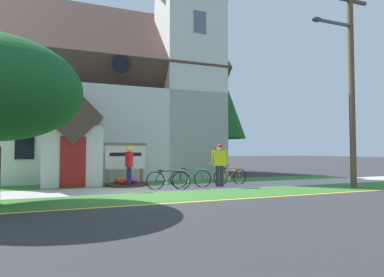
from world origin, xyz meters
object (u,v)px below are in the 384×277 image
bicycle_white (230,177)px  bicycle_orange (168,180)px  church_sign (126,157)px  roadside_conifer (217,99)px  cyclist_in_red_jersey (220,161)px  cyclist_in_yellow_jersey (129,163)px  bicycle_silver (191,178)px  utility_pole (350,66)px

bicycle_white → bicycle_orange: 3.12m
church_sign → roadside_conifer: (7.34, 5.89, 4.05)m
cyclist_in_red_jersey → cyclist_in_yellow_jersey: bearing=164.2°
bicycle_white → bicycle_silver: bearing=-173.0°
bicycle_orange → utility_pole: (7.31, -2.02, 4.72)m
church_sign → cyclist_in_yellow_jersey: 1.16m
bicycle_white → cyclist_in_yellow_jersey: (-4.39, 0.57, 0.65)m
bicycle_white → roadside_conifer: 9.52m
church_sign → bicycle_white: size_ratio=1.11×
utility_pole → roadside_conifer: (-1.28, 10.25, 0.18)m
bicycle_orange → roadside_conifer: (6.03, 8.23, 4.90)m
church_sign → cyclist_in_yellow_jersey: church_sign is taller
bicycle_silver → roadside_conifer: size_ratio=0.21×
bicycle_white → bicycle_orange: bicycle_white is taller
roadside_conifer → church_sign: bearing=-141.3°
cyclist_in_yellow_jersey → bicycle_silver: bearing=-18.5°
bicycle_silver → bicycle_orange: size_ratio=1.02×
bicycle_silver → cyclist_in_red_jersey: bearing=-10.2°
roadside_conifer → bicycle_orange: bearing=-126.2°
bicycle_silver → cyclist_in_yellow_jersey: cyclist_in_yellow_jersey is taller
cyclist_in_red_jersey → roadside_conifer: 9.83m
bicycle_silver → cyclist_in_yellow_jersey: (-2.42, 0.81, 0.65)m
bicycle_silver → bicycle_orange: 1.15m
bicycle_white → cyclist_in_red_jersey: cyclist_in_red_jersey is taller
church_sign → bicycle_orange: size_ratio=1.15×
cyclist_in_red_jersey → roadside_conifer: roadside_conifer is taller
cyclist_in_red_jersey → utility_pole: size_ratio=0.19×
utility_pole → bicycle_orange: bearing=164.5°
bicycle_silver → utility_pole: utility_pole is taller
church_sign → utility_pole: (8.63, -4.36, 3.87)m
bicycle_orange → roadside_conifer: bearing=53.8°
church_sign → bicycle_white: 4.77m
bicycle_silver → bicycle_white: bearing=7.0°
bicycle_orange → bicycle_white: bearing=11.6°
church_sign → cyclist_in_red_jersey: size_ratio=1.06×
bicycle_orange → cyclist_in_yellow_jersey: 1.91m
bicycle_white → cyclist_in_yellow_jersey: size_ratio=1.00×
bicycle_silver → cyclist_in_red_jersey: cyclist_in_red_jersey is taller
cyclist_in_yellow_jersey → bicycle_orange: bearing=-41.8°
cyclist_in_red_jersey → roadside_conifer: size_ratio=0.22×
church_sign → cyclist_in_yellow_jersey: (-0.03, -1.14, -0.21)m
roadside_conifer → cyclist_in_yellow_jersey: bearing=-136.3°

